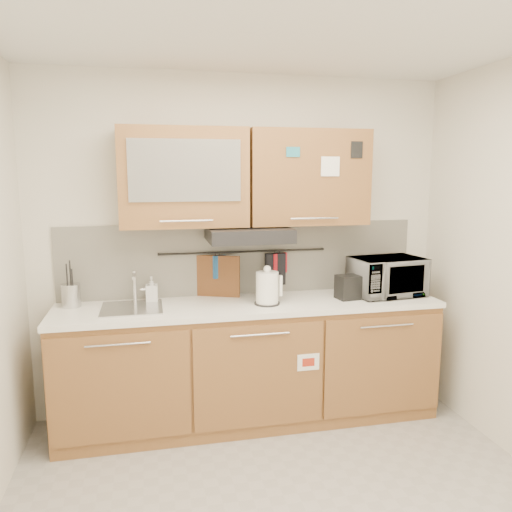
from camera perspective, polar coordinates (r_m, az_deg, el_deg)
name	(u,v)px	position (r m, az deg, el deg)	size (l,w,h in m)	color
ceiling	(303,8)	(2.52, 5.37, 26.42)	(3.20, 3.20, 0.00)	white
wall_back	(242,246)	(3.91, -1.56, 1.18)	(3.20, 3.20, 0.00)	silver
base_cabinet	(251,369)	(3.86, -0.63, -12.75)	(2.80, 0.64, 0.88)	brown
countertop	(250,305)	(3.69, -0.64, -5.65)	(2.82, 0.62, 0.04)	white
backsplash	(243,259)	(3.92, -1.52, -0.29)	(2.80, 0.02, 0.56)	silver
upper_cabinets	(246,178)	(3.70, -1.16, 8.96)	(1.82, 0.37, 0.70)	brown
range_hood	(249,234)	(3.65, -0.84, 2.49)	(0.60, 0.46, 0.10)	black
sink	(132,308)	(3.64, -13.98, -5.78)	(0.42, 0.40, 0.26)	silver
utensil_rail	(244,252)	(3.87, -1.42, 0.49)	(0.02, 0.02, 1.30)	black
utensil_crock	(71,295)	(3.79, -20.38, -4.20)	(0.14, 0.14, 0.33)	#B9BABE
kettle	(267,289)	(3.62, 1.30, -3.77)	(0.21, 0.18, 0.29)	white
toaster	(352,287)	(3.86, 10.96, -3.45)	(0.26, 0.18, 0.18)	black
microwave	(387,276)	(4.01, 14.73, -2.28)	(0.53, 0.36, 0.30)	#999999
soap_bottle	(152,289)	(3.77, -11.84, -3.75)	(0.09, 0.09, 0.19)	#999999
cutting_board	(216,285)	(3.87, -4.60, -3.32)	(0.37, 0.03, 0.46)	brown
oven_mitt	(220,267)	(3.84, -4.18, -1.23)	(0.11, 0.03, 0.18)	#1E528C
dark_pouch	(275,269)	(3.93, 2.21, -1.51)	(0.16, 0.05, 0.25)	black
pot_holder	(280,263)	(3.94, 2.75, -0.83)	(0.13, 0.02, 0.16)	red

